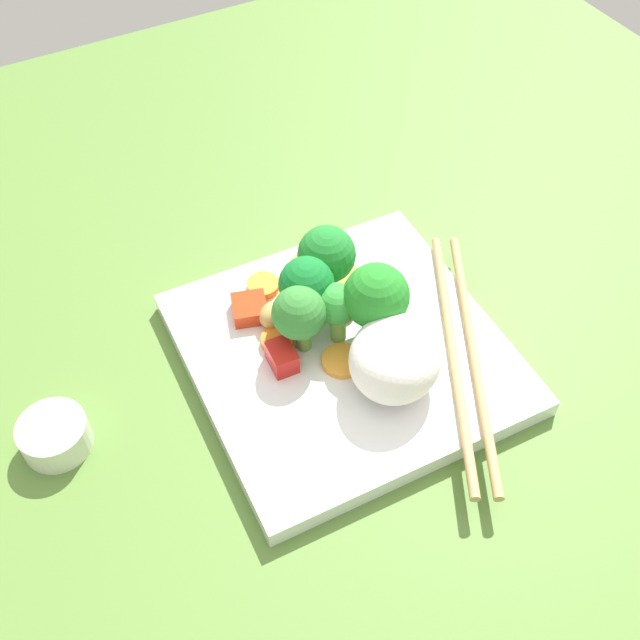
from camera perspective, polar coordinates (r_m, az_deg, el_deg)
ground_plane at (r=60.67cm, az=1.84°, el=-3.51°), size 110.00×110.00×2.00cm
square_plate at (r=59.21cm, az=1.88°, el=-2.46°), size 23.99×23.99×1.65cm
rice_mound at (r=54.75cm, az=5.65°, el=-2.86°), size 10.00×9.98×5.31cm
broccoli_floret_0 at (r=57.37cm, az=-1.01°, el=2.56°), size 4.28×4.28×6.22cm
broccoli_floret_1 at (r=59.22cm, az=0.49°, el=4.83°), size 4.59×4.59×6.63cm
broccoli_floret_2 at (r=56.28cm, az=4.08°, el=1.88°), size 5.00×5.00×6.96cm
broccoli_floret_3 at (r=56.70cm, az=1.08°, el=0.98°), size 3.22×3.22×5.20cm
broccoli_floret_4 at (r=55.50cm, az=-1.58°, el=0.44°), size 4.05×4.05×6.09cm
carrot_slice_0 at (r=62.41cm, az=-4.27°, el=2.60°), size 2.91×2.91×0.61cm
carrot_slice_1 at (r=57.39cm, az=1.66°, el=-3.06°), size 3.66×3.66×0.50cm
carrot_slice_2 at (r=58.51cm, az=-3.20°, el=-1.53°), size 3.01×3.01×0.73cm
carrot_slice_3 at (r=60.47cm, az=1.63°, el=0.75°), size 3.21×3.21×0.64cm
carrot_slice_4 at (r=61.15cm, az=-2.09°, el=1.39°), size 3.06×3.06×0.52cm
carrot_slice_5 at (r=62.85cm, az=1.95°, el=3.08°), size 4.47×4.47×0.47cm
pepper_chunk_1 at (r=60.37cm, az=-5.30°, el=0.85°), size 3.39×3.49×1.29cm
pepper_chunk_2 at (r=56.80cm, az=-2.87°, el=-2.79°), size 2.01×2.68×1.83cm
chicken_piece_0 at (r=62.80cm, az=-1.20°, el=4.11°), size 3.93×3.79×2.08cm
chicken_piece_2 at (r=59.36cm, az=-3.49°, el=0.40°), size 3.24×3.04×1.97cm
chopstick_pair at (r=58.69cm, az=10.68°, el=-2.41°), size 13.48×22.52×0.75cm
sauce_cup at (r=57.62cm, az=-19.25°, el=-8.17°), size 4.94×4.94×2.45cm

